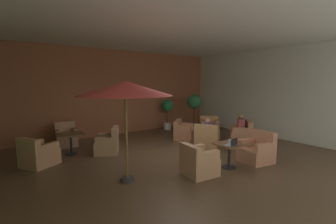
{
  "coord_description": "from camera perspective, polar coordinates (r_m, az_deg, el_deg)",
  "views": [
    {
      "loc": [
        -4.19,
        -5.45,
        2.27
      ],
      "look_at": [
        0.0,
        0.43,
        1.38
      ],
      "focal_mm": 24.75,
      "sensor_mm": 36.0,
      "label": 1
    }
  ],
  "objects": [
    {
      "name": "cafe_table_front_right",
      "position": [
        8.09,
        -22.85,
        -5.93
      ],
      "size": [
        0.83,
        0.83,
        0.67
      ],
      "color": "black",
      "rests_on": "ground_plane"
    },
    {
      "name": "armchair_front_left_east",
      "position": [
        7.27,
        21.09,
        -8.95
      ],
      "size": [
        0.89,
        0.88,
        0.89
      ],
      "color": "#B67957",
      "rests_on": "ground_plane"
    },
    {
      "name": "ground_plane",
      "position": [
        7.25,
        2.02,
        -11.28
      ],
      "size": [
        10.08,
        8.64,
        0.02
      ],
      "primitive_type": "cube",
      "color": "brown"
    },
    {
      "name": "potted_tree_left_corner",
      "position": [
        11.06,
        6.45,
        1.91
      ],
      "size": [
        0.7,
        0.7,
        1.76
      ],
      "color": "#3E3537",
      "rests_on": "ground_plane"
    },
    {
      "name": "armchair_front_right_south",
      "position": [
        9.28,
        -23.77,
        -5.71
      ],
      "size": [
        0.76,
        0.81,
        0.86
      ],
      "color": "tan",
      "rests_on": "ground_plane"
    },
    {
      "name": "cafe_table_front_left",
      "position": [
        6.51,
        14.88,
        -8.93
      ],
      "size": [
        0.72,
        0.72,
        0.67
      ],
      "color": "black",
      "rests_on": "ground_plane"
    },
    {
      "name": "potted_tree_mid_left",
      "position": [
        11.34,
        -0.16,
        0.51
      ],
      "size": [
        0.57,
        0.57,
        1.47
      ],
      "color": "beige",
      "rests_on": "ground_plane"
    },
    {
      "name": "armchair_front_right_north",
      "position": [
        7.4,
        -29.3,
        -9.19
      ],
      "size": [
        1.06,
        1.04,
        0.83
      ],
      "color": "tan",
      "rests_on": "ground_plane"
    },
    {
      "name": "patio_umbrella_tall_red",
      "position": [
        5.29,
        -10.46,
        5.55
      ],
      "size": [
        2.14,
        2.14,
        2.32
      ],
      "color": "#2D2D2D",
      "rests_on": "ground_plane"
    },
    {
      "name": "armchair_front_right_east",
      "position": [
        7.9,
        -14.47,
        -7.56
      ],
      "size": [
        1.01,
        1.05,
        0.86
      ],
      "color": "tan",
      "rests_on": "ground_plane"
    },
    {
      "name": "open_laptop",
      "position": [
        6.29,
        15.49,
        -7.51
      ],
      "size": [
        0.34,
        0.27,
        0.2
      ],
      "color": "#9EA0A5",
      "rests_on": "cafe_table_front_left"
    },
    {
      "name": "patron_blue_shirt",
      "position": [
        8.2,
        9.67,
        -4.04
      ],
      "size": [
        0.41,
        0.43,
        0.62
      ],
      "color": "#3347A1",
      "rests_on": "ground_plane"
    },
    {
      "name": "armchair_front_left_north",
      "position": [
        5.93,
        7.54,
        -12.29
      ],
      "size": [
        0.81,
        0.79,
        0.8
      ],
      "color": "tan",
      "rests_on": "ground_plane"
    },
    {
      "name": "cafe_table_mid_center",
      "position": [
        9.3,
        10.71,
        -3.98
      ],
      "size": [
        0.77,
        0.77,
        0.67
      ],
      "color": "black",
      "rests_on": "ground_plane"
    },
    {
      "name": "armchair_mid_center_south",
      "position": [
        8.23,
        9.57,
        -6.71
      ],
      "size": [
        1.08,
        1.09,
        0.89
      ],
      "color": "tan",
      "rests_on": "ground_plane"
    },
    {
      "name": "wall_back_brick",
      "position": [
        10.6,
        -12.18,
        4.67
      ],
      "size": [
        10.08,
        0.08,
        3.71
      ],
      "primitive_type": "cube",
      "color": "#945537",
      "rests_on": "ground_plane"
    },
    {
      "name": "iced_drink_cup",
      "position": [
        6.48,
        14.9,
        -7.01
      ],
      "size": [
        0.08,
        0.08,
        0.11
      ],
      "primitive_type": "cylinder",
      "color": "white",
      "rests_on": "cafe_table_front_left"
    },
    {
      "name": "armchair_mid_center_north",
      "position": [
        10.45,
        10.16,
        -3.83
      ],
      "size": [
        1.08,
        1.07,
        0.82
      ],
      "color": "tan",
      "rests_on": "ground_plane"
    },
    {
      "name": "patron_by_window",
      "position": [
        9.35,
        17.5,
        -2.72
      ],
      "size": [
        0.43,
        0.43,
        0.67
      ],
      "color": "#A94248",
      "rests_on": "ground_plane"
    },
    {
      "name": "wall_right_plain",
      "position": [
        10.69,
        23.92,
        4.25
      ],
      "size": [
        0.08,
        8.64,
        3.71
      ],
      "primitive_type": "cube",
      "color": "silver",
      "rests_on": "ground_plane"
    },
    {
      "name": "armchair_mid_center_east",
      "position": [
        9.51,
        3.83,
        -4.94
      ],
      "size": [
        1.08,
        1.06,
        0.78
      ],
      "color": "#BB7952",
      "rests_on": "ground_plane"
    },
    {
      "name": "armchair_mid_center_west",
      "position": [
        9.43,
        17.67,
        -5.25
      ],
      "size": [
        1.11,
        1.11,
        0.85
      ],
      "color": "#AF7552",
      "rests_on": "ground_plane"
    },
    {
      "name": "ceiling_slab",
      "position": [
        7.03,
        2.16,
        19.15
      ],
      "size": [
        10.08,
        8.64,
        0.06
      ],
      "primitive_type": "cube",
      "color": "silver",
      "rests_on": "wall_back_brick"
    }
  ]
}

